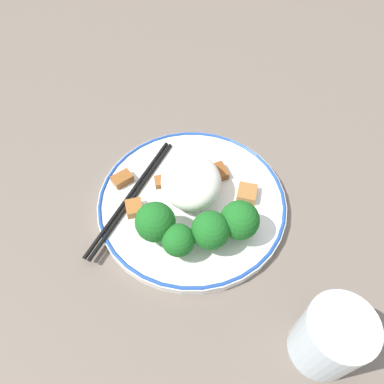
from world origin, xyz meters
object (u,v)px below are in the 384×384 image
at_px(plate, 192,202).
at_px(broccoli_back_right, 210,231).
at_px(broccoli_back_center, 178,241).
at_px(chopsticks, 132,196).
at_px(broccoli_back_left, 155,222).
at_px(drinking_glass, 330,338).
at_px(broccoli_mid_left, 240,221).

distance_m(plate, broccoli_back_right, 0.08).
distance_m(broccoli_back_center, chopsticks, 0.11).
relative_size(broccoli_back_left, drinking_glass, 0.68).
bearing_deg(chopsticks, plate, -99.24).
height_order(broccoli_mid_left, chopsticks, broccoli_mid_left).
distance_m(broccoli_back_right, chopsticks, 0.14).
bearing_deg(broccoli_mid_left, broccoli_back_left, 86.70).
xyz_separation_m(broccoli_mid_left, chopsticks, (0.07, 0.14, -0.03)).
height_order(broccoli_back_right, drinking_glass, drinking_glass).
relative_size(broccoli_back_center, broccoli_back_right, 0.87).
bearing_deg(drinking_glass, broccoli_back_right, 38.15).
bearing_deg(broccoli_back_right, drinking_glass, -141.85).
relative_size(broccoli_back_center, broccoli_mid_left, 0.87).
height_order(plate, broccoli_back_right, broccoli_back_right).
bearing_deg(broccoli_mid_left, drinking_glass, -154.93).
xyz_separation_m(plate, drinking_glass, (-0.21, -0.13, 0.04)).
bearing_deg(plate, chopsticks, 80.76).
bearing_deg(broccoli_mid_left, plate, 43.23).
relative_size(plate, broccoli_back_left, 4.36).
height_order(broccoli_back_right, broccoli_mid_left, same).
bearing_deg(drinking_glass, plate, 30.97).
bearing_deg(drinking_glass, broccoli_mid_left, 25.07).
xyz_separation_m(broccoli_back_center, chopsticks, (0.09, 0.06, -0.03)).
distance_m(chopsticks, drinking_glass, 0.31).
height_order(plate, broccoli_mid_left, broccoli_mid_left).
height_order(broccoli_back_center, chopsticks, broccoli_back_center).
bearing_deg(drinking_glass, broccoli_back_center, 48.86).
distance_m(broccoli_back_left, broccoli_mid_left, 0.11).
relative_size(plate, chopsticks, 1.38).
bearing_deg(drinking_glass, broccoli_back_left, 48.48).
bearing_deg(plate, broccoli_back_right, -166.94).
bearing_deg(broccoli_back_center, broccoli_back_left, 46.47).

